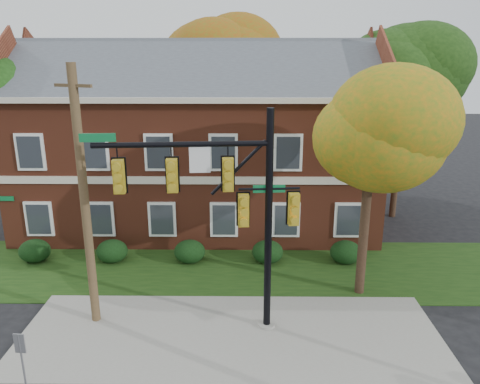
{
  "coord_description": "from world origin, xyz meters",
  "views": [
    {
      "loc": [
        0.48,
        -12.6,
        9.13
      ],
      "look_at": [
        0.3,
        3.0,
        4.44
      ],
      "focal_mm": 35.0,
      "sensor_mm": 36.0,
      "label": 1
    }
  ],
  "objects_px": {
    "traffic_signal": "(226,200)",
    "hedge_far_left": "(35,251)",
    "apartment_building": "(198,133)",
    "tree_right_rear": "(413,72)",
    "hedge_left": "(112,251)",
    "hedge_center": "(190,252)",
    "hedge_right": "(268,252)",
    "hedge_far_right": "(346,252)",
    "tree_near_right": "(380,125)",
    "tree_far_rear": "(228,56)",
    "utility_pole": "(85,201)",
    "tree_left_rear": "(0,103)",
    "sign_post": "(21,355)"
  },
  "relations": [
    {
      "from": "traffic_signal",
      "to": "hedge_far_left",
      "type": "bearing_deg",
      "value": 144.42
    },
    {
      "from": "apartment_building",
      "to": "tree_right_rear",
      "type": "relative_size",
      "value": 1.77
    },
    {
      "from": "apartment_building",
      "to": "hedge_left",
      "type": "relative_size",
      "value": 13.43
    },
    {
      "from": "hedge_left",
      "to": "hedge_center",
      "type": "distance_m",
      "value": 3.5
    },
    {
      "from": "apartment_building",
      "to": "hedge_right",
      "type": "height_order",
      "value": "apartment_building"
    },
    {
      "from": "hedge_left",
      "to": "hedge_far_right",
      "type": "bearing_deg",
      "value": 0.0
    },
    {
      "from": "hedge_center",
      "to": "traffic_signal",
      "type": "height_order",
      "value": "traffic_signal"
    },
    {
      "from": "tree_near_right",
      "to": "tree_far_rear",
      "type": "distance_m",
      "value": 17.12
    },
    {
      "from": "hedge_center",
      "to": "tree_far_rear",
      "type": "bearing_deg",
      "value": 84.15
    },
    {
      "from": "apartment_building",
      "to": "utility_pole",
      "type": "xyz_separation_m",
      "value": [
        -2.75,
        -10.12,
        -0.51
      ]
    },
    {
      "from": "tree_right_rear",
      "to": "utility_pole",
      "type": "height_order",
      "value": "tree_right_rear"
    },
    {
      "from": "tree_far_rear",
      "to": "hedge_right",
      "type": "bearing_deg",
      "value": -80.64
    },
    {
      "from": "tree_near_right",
      "to": "hedge_far_left",
      "type": "bearing_deg",
      "value": 168.73
    },
    {
      "from": "tree_far_rear",
      "to": "utility_pole",
      "type": "height_order",
      "value": "tree_far_rear"
    },
    {
      "from": "hedge_right",
      "to": "tree_near_right",
      "type": "bearing_deg",
      "value": -37.28
    },
    {
      "from": "hedge_right",
      "to": "hedge_far_left",
      "type": "bearing_deg",
      "value": 180.0
    },
    {
      "from": "tree_near_right",
      "to": "tree_far_rear",
      "type": "relative_size",
      "value": 0.74
    },
    {
      "from": "hedge_far_right",
      "to": "tree_right_rear",
      "type": "relative_size",
      "value": 0.13
    },
    {
      "from": "tree_near_right",
      "to": "traffic_signal",
      "type": "bearing_deg",
      "value": -155.09
    },
    {
      "from": "hedge_left",
      "to": "traffic_signal",
      "type": "distance_m",
      "value": 8.63
    },
    {
      "from": "hedge_far_left",
      "to": "hedge_center",
      "type": "relative_size",
      "value": 1.0
    },
    {
      "from": "tree_right_rear",
      "to": "tree_far_rear",
      "type": "distance_m",
      "value": 12.2
    },
    {
      "from": "apartment_building",
      "to": "utility_pole",
      "type": "bearing_deg",
      "value": -105.22
    },
    {
      "from": "traffic_signal",
      "to": "hedge_left",
      "type": "bearing_deg",
      "value": 130.7
    },
    {
      "from": "tree_left_rear",
      "to": "sign_post",
      "type": "distance_m",
      "value": 15.24
    },
    {
      "from": "hedge_center",
      "to": "tree_left_rear",
      "type": "bearing_deg",
      "value": 156.96
    },
    {
      "from": "tree_far_rear",
      "to": "traffic_signal",
      "type": "xyz_separation_m",
      "value": [
        0.55,
        -18.41,
        -4.17
      ]
    },
    {
      "from": "hedge_far_right",
      "to": "utility_pole",
      "type": "relative_size",
      "value": 0.16
    },
    {
      "from": "hedge_left",
      "to": "tree_left_rear",
      "type": "bearing_deg",
      "value": 146.41
    },
    {
      "from": "hedge_left",
      "to": "tree_far_rear",
      "type": "relative_size",
      "value": 0.12
    },
    {
      "from": "apartment_building",
      "to": "hedge_center",
      "type": "distance_m",
      "value": 6.89
    },
    {
      "from": "tree_left_rear",
      "to": "utility_pole",
      "type": "xyz_separation_m",
      "value": [
        6.98,
        -9.0,
        -2.2
      ]
    },
    {
      "from": "hedge_right",
      "to": "tree_left_rear",
      "type": "bearing_deg",
      "value": 162.63
    },
    {
      "from": "hedge_left",
      "to": "tree_far_rear",
      "type": "distance_m",
      "value": 16.25
    },
    {
      "from": "apartment_building",
      "to": "hedge_far_left",
      "type": "height_order",
      "value": "apartment_building"
    },
    {
      "from": "hedge_far_right",
      "to": "hedge_center",
      "type": "bearing_deg",
      "value": 180.0
    },
    {
      "from": "apartment_building",
      "to": "tree_right_rear",
      "type": "xyz_separation_m",
      "value": [
        11.31,
        0.86,
        3.13
      ]
    },
    {
      "from": "hedge_center",
      "to": "tree_right_rear",
      "type": "bearing_deg",
      "value": 28.37
    },
    {
      "from": "hedge_left",
      "to": "tree_right_rear",
      "type": "distance_m",
      "value": 17.74
    },
    {
      "from": "tree_near_right",
      "to": "traffic_signal",
      "type": "distance_m",
      "value": 6.21
    },
    {
      "from": "tree_left_rear",
      "to": "traffic_signal",
      "type": "distance_m",
      "value": 15.11
    },
    {
      "from": "apartment_building",
      "to": "hedge_left",
      "type": "bearing_deg",
      "value": -123.67
    },
    {
      "from": "tree_far_rear",
      "to": "utility_pole",
      "type": "distance_m",
      "value": 18.93
    },
    {
      "from": "hedge_center",
      "to": "traffic_signal",
      "type": "distance_m",
      "value": 7.0
    },
    {
      "from": "tree_right_rear",
      "to": "sign_post",
      "type": "xyz_separation_m",
      "value": [
        -14.79,
        -14.81,
        -6.74
      ]
    },
    {
      "from": "hedge_right",
      "to": "tree_right_rear",
      "type": "xyz_separation_m",
      "value": [
        7.81,
        6.11,
        7.6
      ]
    },
    {
      "from": "apartment_building",
      "to": "hedge_center",
      "type": "xyz_separation_m",
      "value": [
        0.0,
        -5.25,
        -4.46
      ]
    },
    {
      "from": "hedge_right",
      "to": "utility_pole",
      "type": "relative_size",
      "value": 0.16
    },
    {
      "from": "hedge_left",
      "to": "hedge_right",
      "type": "height_order",
      "value": "same"
    },
    {
      "from": "tree_near_right",
      "to": "tree_right_rear",
      "type": "xyz_separation_m",
      "value": [
        4.09,
        8.95,
        1.45
      ]
    }
  ]
}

